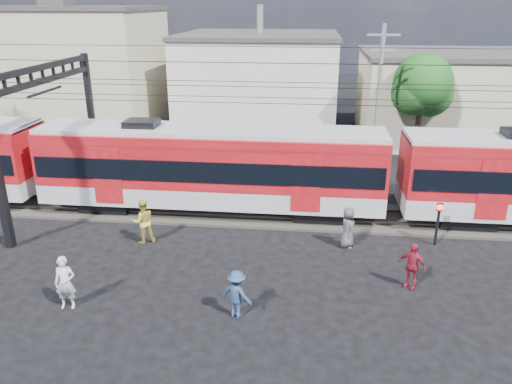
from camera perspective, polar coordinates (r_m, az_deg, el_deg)
ground at (r=17.04m, az=-2.37°, el=-13.27°), size 120.00×120.00×0.00m
track_bed at (r=24.00m, az=0.48°, el=-2.44°), size 70.00×3.40×0.12m
rail_near at (r=23.27m, az=0.29°, el=-2.90°), size 70.00×0.12×0.12m
rail_far at (r=24.64m, az=0.66°, el=-1.50°), size 70.00×0.12×0.12m
commuter_train at (r=23.47m, az=-4.66°, el=3.05°), size 50.30×3.08×4.17m
catenary at (r=24.88m, az=-20.01°, el=9.40°), size 70.00×9.30×7.52m
building_west at (r=42.81m, az=-20.96°, el=12.97°), size 14.28×10.20×9.30m
building_midwest at (r=41.57m, az=0.44°, el=12.71°), size 12.24×12.24×7.30m
building_mideast at (r=40.22m, az=23.64°, el=10.00°), size 16.32×10.20×6.30m
utility_pole_mid at (r=29.60m, az=13.79°, el=10.51°), size 1.80×0.24×8.50m
tree_near at (r=33.13m, az=18.76°, el=11.30°), size 3.82×3.64×6.72m
pedestrian_a at (r=17.79m, az=-20.97°, el=-9.66°), size 0.74×0.54×1.87m
pedestrian_b at (r=21.45m, az=-12.78°, el=-3.27°), size 1.18×1.10×1.94m
pedestrian_c at (r=16.29m, az=-2.21°, el=-11.57°), size 1.22×0.97×1.65m
pedestrian_d at (r=18.60m, az=17.38°, el=-8.04°), size 1.09×0.88×1.73m
pedestrian_e at (r=20.94m, az=10.45°, el=-4.01°), size 0.71×0.94×1.75m
crossing_signal at (r=21.89m, az=20.14°, el=-2.61°), size 0.27×0.27×1.89m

